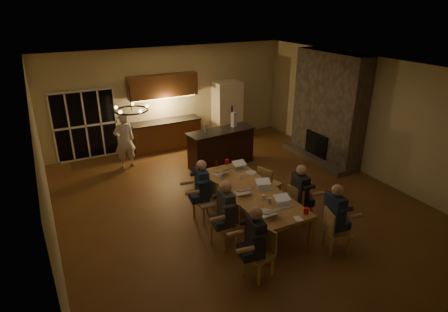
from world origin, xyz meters
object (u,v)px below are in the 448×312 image
at_px(laptop_d, 264,184).
at_px(person_left_near, 255,242).
at_px(chair_right_far, 270,183).
at_px(chair_left_far, 205,201).
at_px(person_left_far, 202,189).
at_px(bar_blender, 234,120).
at_px(laptop_a, 268,209).
at_px(plate_left, 264,212).
at_px(chandelier, 132,110).
at_px(laptop_e, 220,169).
at_px(person_right_mid, 299,195).
at_px(laptop_f, 241,165).
at_px(can_right, 263,179).
at_px(bar_island, 221,148).
at_px(laptop_b, 284,201).
at_px(refrigerator, 227,111).
at_px(chair_left_mid, 224,224).
at_px(mug_back, 220,177).
at_px(redcup_near, 306,211).
at_px(chair_left_near, 258,254).
at_px(can_silver, 270,201).
at_px(mug_front, 263,197).
at_px(standing_person, 125,140).
at_px(redcup_mid, 229,185).
at_px(person_right_near, 334,217).
at_px(person_left_mid, 226,213).
at_px(bar_bottle, 206,128).
at_px(mug_mid, 241,177).
at_px(laptop_c, 243,188).
at_px(chair_right_mid, 300,203).
at_px(chair_right_near, 337,231).
at_px(redcup_far, 227,162).
at_px(plate_near, 281,198).

bearing_deg(laptop_d, person_left_near, -110.61).
bearing_deg(chair_right_far, chair_left_far, 75.30).
xyz_separation_m(person_left_far, bar_blender, (2.14, 2.48, 0.60)).
height_order(laptop_a, plate_left, laptop_a).
distance_m(chandelier, laptop_e, 2.91).
distance_m(person_right_mid, laptop_f, 1.67).
bearing_deg(can_right, laptop_e, 130.73).
xyz_separation_m(bar_island, laptop_b, (-0.54, -3.83, 0.32)).
distance_m(person_left_near, laptop_d, 1.88).
bearing_deg(can_right, laptop_d, -118.92).
distance_m(refrigerator, chair_left_mid, 6.21).
bearing_deg(chandelier, mug_back, 14.49).
bearing_deg(redcup_near, chair_left_near, -166.23).
bearing_deg(can_silver, mug_front, 95.22).
bearing_deg(standing_person, redcup_mid, 104.65).
bearing_deg(person_right_near, laptop_f, 18.91).
xyz_separation_m(person_left_mid, can_right, (1.32, 0.73, 0.12)).
bearing_deg(bar_bottle, mug_mid, -95.79).
bearing_deg(bar_bottle, laptop_b, -91.19).
relative_size(laptop_c, can_right, 2.67).
relative_size(person_left_mid, bar_bottle, 5.75).
xyz_separation_m(chair_right_mid, mug_mid, (-0.86, 1.11, 0.36)).
xyz_separation_m(chair_right_near, redcup_mid, (-1.29, 2.01, 0.37)).
xyz_separation_m(person_left_near, redcup_far, (1.04, 3.02, 0.12)).
bearing_deg(can_right, laptop_f, 98.52).
bearing_deg(plate_near, chair_left_near, -139.16).
height_order(redcup_near, can_silver, same).
bearing_deg(laptop_a, redcup_near, 150.94).
xyz_separation_m(person_right_mid, mug_front, (-0.85, 0.10, 0.11)).
distance_m(refrigerator, chair_left_far, 5.31).
bearing_deg(chandelier, chair_right_near, -31.20).
relative_size(person_left_mid, mug_mid, 13.80).
bearing_deg(person_left_near, chair_left_far, -172.51).
relative_size(mug_mid, plate_left, 0.38).
height_order(refrigerator, plate_left, refrigerator).
distance_m(person_left_near, laptop_f, 2.86).
height_order(standing_person, mug_mid, standing_person).
xyz_separation_m(refrigerator, person_right_near, (-1.11, -6.52, -0.31)).
height_order(laptop_c, can_right, laptop_c).
bearing_deg(chair_right_near, chair_left_mid, 74.86).
xyz_separation_m(chair_right_near, bar_blender, (0.34, 4.78, 0.85)).
xyz_separation_m(redcup_near, redcup_mid, (-0.81, 1.63, 0.00)).
height_order(chair_left_near, chair_right_mid, same).
distance_m(refrigerator, person_left_near, 7.14).
height_order(chair_left_mid, mug_front, chair_left_mid).
height_order(laptop_d, can_right, laptop_d).
height_order(bar_island, redcup_near, bar_island).
bearing_deg(redcup_near, bar_bottle, 91.56).
bearing_deg(bar_blender, redcup_near, -116.78).
distance_m(laptop_a, laptop_d, 1.05).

